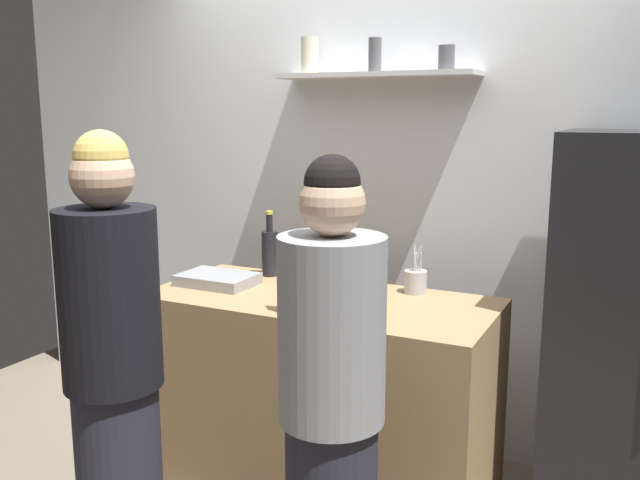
# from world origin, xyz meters

# --- Properties ---
(back_wall_assembly) EXTENTS (4.80, 0.32, 2.60)m
(back_wall_assembly) POSITION_xyz_m (-0.00, 1.25, 1.30)
(back_wall_assembly) COLOR white
(back_wall_assembly) RESTS_ON ground
(refrigerator) EXTENTS (0.57, 0.59, 1.64)m
(refrigerator) POSITION_xyz_m (1.17, 0.85, 0.82)
(refrigerator) COLOR black
(refrigerator) RESTS_ON ground
(counter) EXTENTS (1.49, 0.68, 0.93)m
(counter) POSITION_xyz_m (-0.03, 0.51, 0.47)
(counter) COLOR #9E7A51
(counter) RESTS_ON ground
(baking_pan) EXTENTS (0.34, 0.24, 0.05)m
(baking_pan) POSITION_xyz_m (-0.54, 0.49, 0.96)
(baking_pan) COLOR gray
(baking_pan) RESTS_ON counter
(utensil_holder) EXTENTS (0.10, 0.10, 0.21)m
(utensil_holder) POSITION_xyz_m (0.32, 0.76, 0.98)
(utensil_holder) COLOR #B2B2B7
(utensil_holder) RESTS_ON counter
(wine_bottle_amber_glass) EXTENTS (0.07, 0.07, 0.31)m
(wine_bottle_amber_glass) POSITION_xyz_m (0.09, 0.54, 1.05)
(wine_bottle_amber_glass) COLOR #472814
(wine_bottle_amber_glass) RESTS_ON counter
(wine_bottle_green_glass) EXTENTS (0.08, 0.08, 0.29)m
(wine_bottle_green_glass) POSITION_xyz_m (-0.06, 0.76, 1.04)
(wine_bottle_green_glass) COLOR #19471E
(wine_bottle_green_glass) RESTS_ON counter
(wine_bottle_dark_glass) EXTENTS (0.08, 0.08, 0.32)m
(wine_bottle_dark_glass) POSITION_xyz_m (-0.42, 0.75, 1.05)
(wine_bottle_dark_glass) COLOR black
(wine_bottle_dark_glass) RESTS_ON counter
(wine_bottle_pale_glass) EXTENTS (0.07, 0.07, 0.31)m
(wine_bottle_pale_glass) POSITION_xyz_m (-0.03, 0.24, 1.05)
(wine_bottle_pale_glass) COLOR #B2BFB2
(wine_bottle_pale_glass) RESTS_ON counter
(water_bottle_plastic) EXTENTS (0.09, 0.09, 0.22)m
(water_bottle_plastic) POSITION_xyz_m (0.18, 0.30, 1.03)
(water_bottle_plastic) COLOR silver
(water_bottle_plastic) RESTS_ON counter
(person_blonde) EXTENTS (0.34, 0.34, 1.66)m
(person_blonde) POSITION_xyz_m (-0.40, -0.34, 0.82)
(person_blonde) COLOR #262633
(person_blonde) RESTS_ON ground
(person_grey_hoodie) EXTENTS (0.34, 0.34, 1.59)m
(person_grey_hoodie) POSITION_xyz_m (0.36, -0.19, 0.78)
(person_grey_hoodie) COLOR #262633
(person_grey_hoodie) RESTS_ON ground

